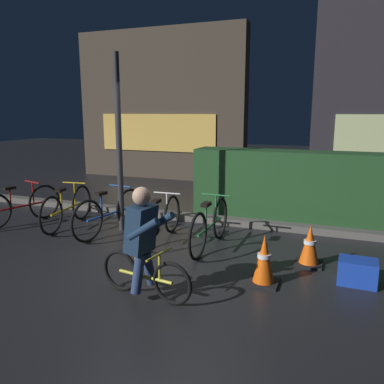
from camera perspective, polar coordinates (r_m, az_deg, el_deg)
ground_plane at (r=5.42m, az=-4.34°, el=-10.42°), size 40.00×40.00×0.00m
sidewalk_curb at (r=7.34m, az=3.05°, el=-3.98°), size 12.00×0.24×0.12m
hedge_row at (r=7.76m, az=17.97°, el=0.76°), size 4.80×0.70×1.29m
storefront_left at (r=12.23m, az=-4.59°, el=12.31°), size 5.29×0.54×4.41m
street_post at (r=6.74m, az=-10.50°, el=6.76°), size 0.10×0.10×2.96m
parked_bike_leftmost at (r=7.82m, az=-23.57°, el=-1.83°), size 0.54×1.59×0.75m
parked_bike_left_mid at (r=7.35m, az=-17.57°, el=-2.19°), size 0.46×1.64×0.76m
parked_bike_center_left at (r=6.75m, az=-11.82°, el=-3.01°), size 0.46×1.69×0.79m
parked_bike_center_right at (r=6.27m, az=-4.56°, el=-4.11°), size 0.46×1.60×0.74m
parked_bike_right_mid at (r=5.92m, az=2.60°, el=-4.86°), size 0.46×1.68×0.77m
traffic_cone_near at (r=4.82m, az=10.37°, el=-9.66°), size 0.36×0.36×0.61m
traffic_cone_far at (r=5.54m, az=16.64°, el=-7.45°), size 0.36×0.36×0.56m
blue_crate at (r=5.18m, az=22.78°, el=-10.58°), size 0.45×0.33×0.30m
cyclist at (r=4.36m, az=-6.98°, el=-7.19°), size 1.18×0.57×1.25m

